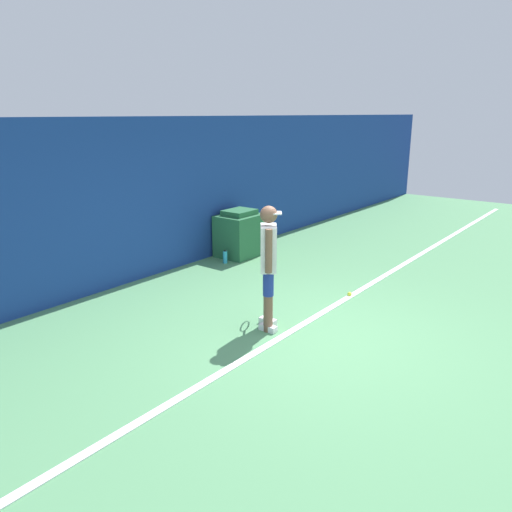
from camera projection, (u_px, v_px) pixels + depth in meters
ground_plane at (311, 336)px, 6.36m from camera, size 24.00×24.00×0.00m
back_wall at (126, 202)px, 8.08m from camera, size 24.00×0.10×2.69m
court_baseline at (293, 330)px, 6.52m from camera, size 21.60×0.10×0.01m
tennis_player at (268, 262)px, 6.37m from camera, size 0.75×0.60×1.63m
tennis_ball at (350, 294)px, 7.73m from camera, size 0.07×0.07×0.07m
covered_chair at (240, 234)px, 9.84m from camera, size 0.85×0.69×0.92m
water_bottle at (225, 257)px, 9.42m from camera, size 0.08×0.08×0.26m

